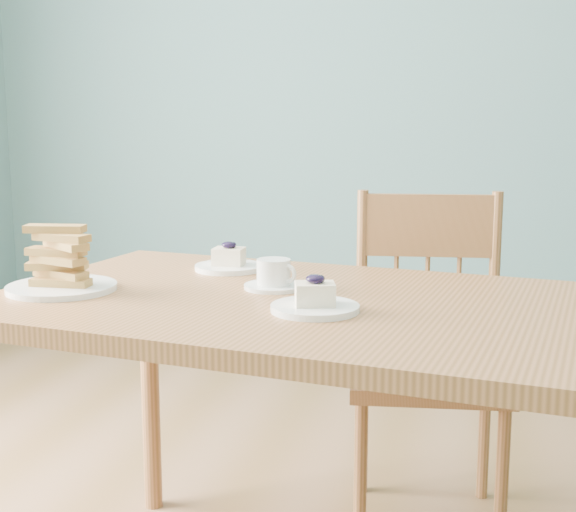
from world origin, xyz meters
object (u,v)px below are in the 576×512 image
at_px(dining_chair, 428,357).
at_px(cheesecake_plate_far, 229,263).
at_px(coffee_cup, 274,276).
at_px(dining_table, 322,334).
at_px(cheesecake_plate_near, 315,302).
at_px(biscotti_plate, 61,268).

height_order(dining_chair, cheesecake_plate_far, dining_chair).
height_order(cheesecake_plate_far, coffee_cup, cheesecake_plate_far).
height_order(dining_table, cheesecake_plate_far, cheesecake_plate_far).
relative_size(dining_chair, cheesecake_plate_near, 5.21).
distance_m(dining_chair, biscotti_plate, 1.03).
bearing_deg(biscotti_plate, dining_table, 4.23).
bearing_deg(dining_table, cheesecake_plate_far, 145.24).
relative_size(dining_table, cheesecake_plate_far, 8.76).
xyz_separation_m(cheesecake_plate_near, cheesecake_plate_far, (-0.29, 0.37, -0.00)).
bearing_deg(cheesecake_plate_far, dining_table, -42.93).
distance_m(dining_table, cheesecake_plate_near, 0.14).
height_order(cheesecake_plate_near, coffee_cup, cheesecake_plate_near).
xyz_separation_m(dining_chair, coffee_cup, (-0.32, -0.47, 0.30)).
bearing_deg(biscotti_plate, cheesecake_plate_near, -5.54).
xyz_separation_m(cheesecake_plate_far, coffee_cup, (0.16, -0.19, 0.01)).
relative_size(cheesecake_plate_near, biscotti_plate, 0.73).
bearing_deg(dining_table, biscotti_plate, -167.60).
height_order(dining_table, cheesecake_plate_near, cheesecake_plate_near).
distance_m(dining_table, cheesecake_plate_far, 0.41).
bearing_deg(cheesecake_plate_near, cheesecake_plate_far, 128.60).
relative_size(dining_table, cheesecake_plate_near, 8.48).
relative_size(coffee_cup, biscotti_plate, 0.55).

